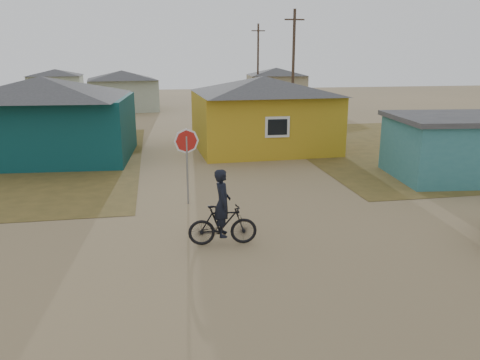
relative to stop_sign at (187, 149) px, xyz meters
The scene contains 12 objects.
ground 5.77m from the stop_sign, 65.84° to the right, with size 120.00×120.00×0.00m, color #927A54.
grass_ne 18.21m from the stop_sign, 26.33° to the left, with size 20.00×18.00×0.00m, color brown.
house_teal 10.59m from the stop_sign, 126.32° to the left, with size 8.93×7.08×4.00m.
house_yellow 10.19m from the stop_sign, 62.36° to the left, with size 7.72×6.76×3.90m.
shed_turquoise 11.84m from the stop_sign, ahead, with size 6.71×4.93×2.60m.
house_pale_west 29.28m from the stop_sign, 97.40° to the left, with size 7.04×6.15×3.60m.
house_beige_east 37.10m from the stop_sign, 70.76° to the left, with size 6.95×6.05×3.60m.
house_pale_north 42.69m from the stop_sign, 106.01° to the left, with size 6.28×5.81×3.40m.
utility_pole_near 19.27m from the stop_sign, 62.86° to the left, with size 1.40×0.20×8.00m.
utility_pole_far 34.51m from the stop_sign, 73.59° to the left, with size 1.40×0.20×8.00m.
stop_sign is the anchor object (origin of this frame).
cyclist 3.99m from the stop_sign, 80.01° to the right, with size 1.89×0.70×2.10m.
Camera 1 is at (-3.23, -10.52, 5.01)m, focal length 35.00 mm.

